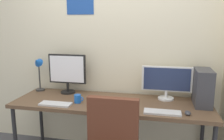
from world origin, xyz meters
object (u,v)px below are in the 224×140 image
pc_tower (203,87)px  coffee_mug (78,99)px  monitor_right (167,81)px  computer_mouse (188,113)px  keyboard_right (162,112)px  monitor_left (67,71)px  keyboard_left (55,104)px  desk (111,106)px  desk_lamp (38,67)px

pc_tower → coffee_mug: bearing=-171.0°
monitor_right → computer_mouse: size_ratio=5.84×
keyboard_right → coffee_mug: (-0.91, 0.12, 0.04)m
monitor_right → pc_tower: bearing=-16.8°
monitor_left → coffee_mug: monitor_left is taller
keyboard_left → computer_mouse: (1.36, 0.02, 0.01)m
monitor_left → keyboard_left: (0.04, -0.44, -0.26)m
desk → coffee_mug: 0.38m
pc_tower → keyboard_right: (-0.41, -0.33, -0.18)m
desk → keyboard_right: (0.56, -0.23, 0.06)m
keyboard_right → desk_lamp: bearing=164.3°
monitor_left → desk_lamp: bearing=-179.3°
keyboard_left → monitor_right: bearing=20.9°
monitor_right → desk_lamp: desk_lamp is taller
coffee_mug → desk: bearing=17.4°
keyboard_right → computer_mouse: 0.24m
keyboard_right → desk: bearing=157.7°
desk_lamp → keyboard_left: desk_lamp is taller
monitor_left → coffee_mug: (0.25, -0.32, -0.23)m
keyboard_left → keyboard_right: bearing=0.0°
desk → pc_tower: size_ratio=5.66×
monitor_left → monitor_right: (1.20, -0.00, -0.06)m
desk → keyboard_left: 0.61m
keyboard_left → monitor_left: bearing=95.2°
monitor_right → keyboard_left: 1.26m
desk → monitor_left: monitor_left is taller
monitor_right → pc_tower: size_ratio=1.45×
desk_lamp → keyboard_left: 0.68m
computer_mouse → monitor_left: bearing=163.2°
monitor_left → coffee_mug: 0.47m
keyboard_right → coffee_mug: 0.92m
desk_lamp → monitor_right: bearing=0.2°
monitor_left → desk: bearing=-19.5°
pc_tower → keyboard_left: bearing=-167.8°
desk → coffee_mug: size_ratio=20.59×
desk → desk_lamp: 1.07m
monitor_right → keyboard_right: (-0.04, -0.44, -0.20)m
pc_tower → keyboard_left: size_ratio=1.14×
pc_tower → desk: bearing=-174.1°
monitor_right → desk: bearing=-160.5°
desk_lamp → computer_mouse: bearing=-13.1°
desk_lamp → computer_mouse: 1.86m
keyboard_left → coffee_mug: (0.21, 0.12, 0.04)m
monitor_left → computer_mouse: size_ratio=5.07×
keyboard_right → computer_mouse: bearing=4.7°
desk → keyboard_left: bearing=-157.7°
monitor_left → keyboard_left: monitor_left is taller
desk_lamp → coffee_mug: (0.64, -0.32, -0.26)m
pc_tower → computer_mouse: (-0.17, -0.31, -0.18)m
monitor_left → pc_tower: bearing=-4.1°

